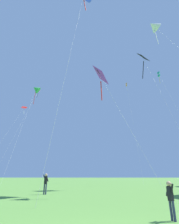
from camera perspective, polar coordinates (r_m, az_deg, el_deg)
The scene contains 10 objects.
kite_black_large at distance 30.23m, azimuth 16.83°, elevation 14.77°, with size 2.23×9.87×20.11m.
kite_green_small at distance 40.39m, azimuth -16.64°, elevation 7.01°, with size 2.35×12.51×20.04m.
kite_orange_box at distance 52.32m, azimuth 11.72°, elevation 7.87°, with size 0.45×9.19×26.61m.
kite_purple_streamer at distance 18.40m, azimuth 3.77°, elevation 10.09°, with size 4.66×5.38×12.11m.
kite_red_high at distance 52.31m, azimuth -20.47°, elevation 0.45°, with size 3.26×12.37×20.03m.
kite_white_distant at distance 24.14m, azimuth 19.76°, elevation 24.27°, with size 3.18×10.54×18.60m.
kite_pink_low at distance 43.22m, azimuth -16.99°, elevation 4.29°, with size 2.59×11.24×20.97m.
kite_teal_box at distance 42.24m, azimuth 21.27°, elevation 10.81°, with size 2.26×9.31×22.94m.
person_child_small at distance 7.69m, azimuth 24.34°, elevation -23.26°, with size 0.23×0.40×1.30m.
person_with_spool at distance 17.05m, azimuth -13.76°, elevation -20.70°, with size 0.55×0.23×1.69m.
Camera 1 is at (-0.46, -3.88, 1.47)m, focal length 28.80 mm.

